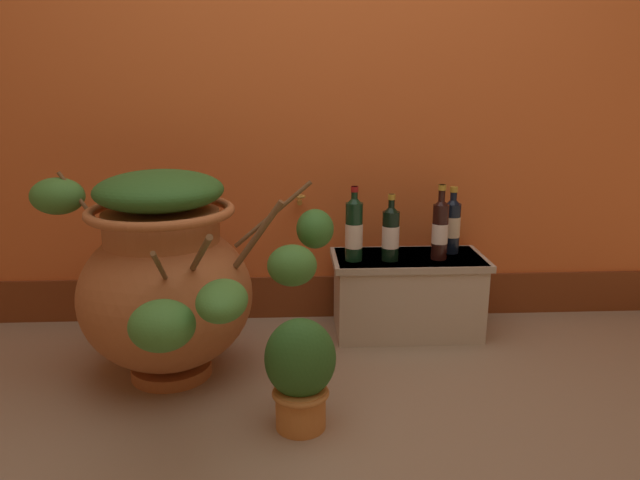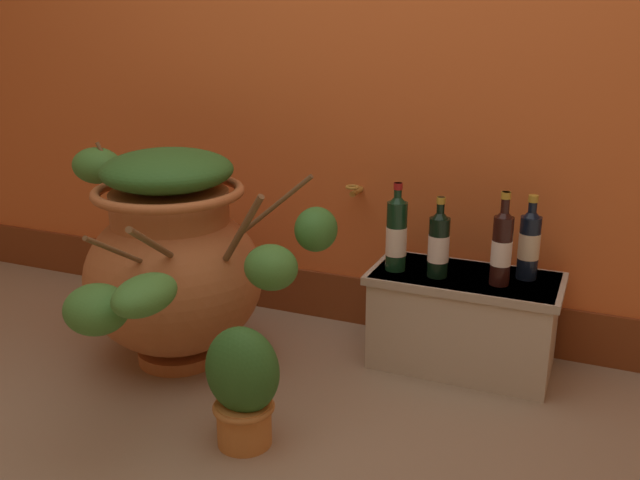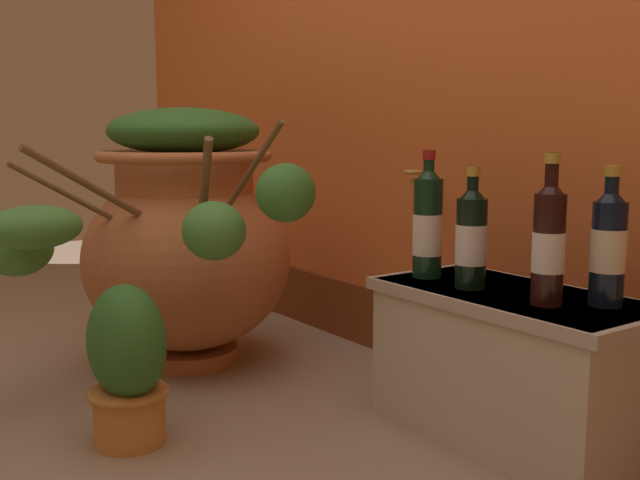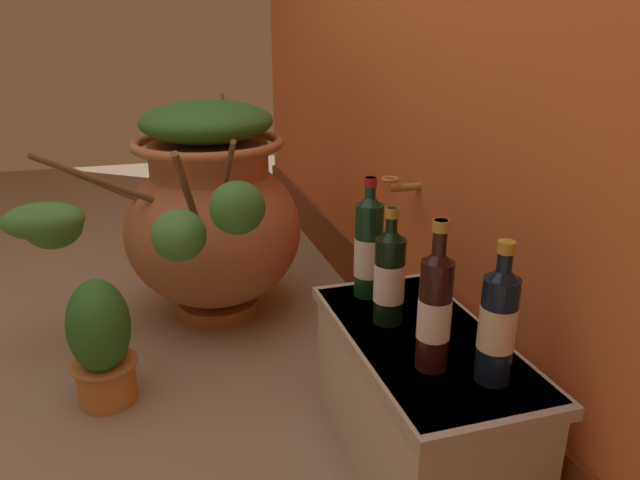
% 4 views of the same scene
% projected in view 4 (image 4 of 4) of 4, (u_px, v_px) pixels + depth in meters
% --- Properties ---
extents(ground_plane, '(7.00, 7.00, 0.00)m').
position_uv_depth(ground_plane, '(68.00, 426.00, 1.66)').
color(ground_plane, gray).
extents(terracotta_urn, '(1.17, 0.99, 0.82)m').
position_uv_depth(terracotta_urn, '(209.00, 212.00, 2.19)').
color(terracotta_urn, '#B26638').
rests_on(terracotta_urn, ground_plane).
extents(stone_ledge, '(0.70, 0.35, 0.37)m').
position_uv_depth(stone_ledge, '(419.00, 396.00, 1.46)').
color(stone_ledge, beige).
rests_on(stone_ledge, ground_plane).
extents(wine_bottle_left, '(0.08, 0.08, 0.33)m').
position_uv_depth(wine_bottle_left, '(369.00, 245.00, 1.57)').
color(wine_bottle_left, black).
rests_on(wine_bottle_left, stone_ledge).
extents(wine_bottle_middle, '(0.08, 0.08, 0.30)m').
position_uv_depth(wine_bottle_middle, '(389.00, 274.00, 1.43)').
color(wine_bottle_middle, black).
rests_on(wine_bottle_middle, stone_ledge).
extents(wine_bottle_right, '(0.07, 0.07, 0.34)m').
position_uv_depth(wine_bottle_right, '(435.00, 307.00, 1.23)').
color(wine_bottle_right, black).
rests_on(wine_bottle_right, stone_ledge).
extents(wine_bottle_back, '(0.08, 0.08, 0.31)m').
position_uv_depth(wine_bottle_back, '(498.00, 320.00, 1.18)').
color(wine_bottle_back, black).
rests_on(wine_bottle_back, stone_ledge).
extents(potted_shrub, '(0.24, 0.19, 0.39)m').
position_uv_depth(potted_shrub, '(101.00, 341.00, 1.71)').
color(potted_shrub, '#CC7F3D').
rests_on(potted_shrub, ground_plane).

